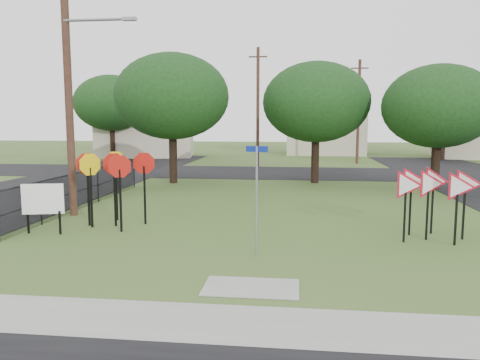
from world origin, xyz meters
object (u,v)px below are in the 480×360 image
(yield_sign_cluster, at_px, (433,186))
(street_name_sign, at_px, (257,193))
(stop_sign_cluster, at_px, (112,172))
(info_board, at_px, (43,201))

(yield_sign_cluster, bearing_deg, street_name_sign, -154.63)
(street_name_sign, xyz_separation_m, stop_sign_cluster, (-5.05, 3.01, 0.18))
(stop_sign_cluster, relative_size, info_board, 1.60)
(yield_sign_cluster, xyz_separation_m, info_board, (-11.74, -0.74, -0.54))
(street_name_sign, height_order, info_board, street_name_sign)
(info_board, bearing_deg, stop_sign_cluster, 39.09)
(street_name_sign, xyz_separation_m, yield_sign_cluster, (5.00, 2.37, -0.07))
(street_name_sign, xyz_separation_m, info_board, (-6.74, 1.63, -0.60))
(street_name_sign, bearing_deg, stop_sign_cluster, 149.22)
(stop_sign_cluster, height_order, info_board, stop_sign_cluster)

